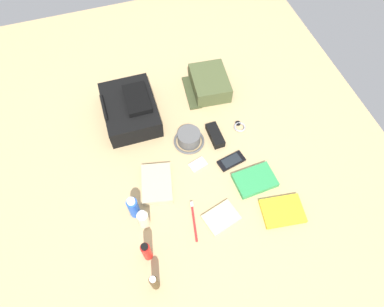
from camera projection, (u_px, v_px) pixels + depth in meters
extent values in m
cube|color=tan|center=(192.00, 159.00, 1.67)|extent=(2.64, 2.02, 0.02)
cube|color=black|center=(130.00, 110.00, 1.74)|extent=(0.36, 0.27, 0.11)
cube|color=black|center=(137.00, 99.00, 1.69)|extent=(0.20, 0.12, 0.03)
cylinder|color=black|center=(104.00, 107.00, 1.66)|extent=(0.16, 0.02, 0.02)
cube|color=#47512D|center=(210.00, 83.00, 1.85)|extent=(0.27, 0.21, 0.09)
cube|color=#394124|center=(192.00, 92.00, 1.86)|extent=(0.24, 0.09, 0.01)
cylinder|color=#545454|center=(189.00, 137.00, 1.67)|extent=(0.12, 0.12, 0.07)
torus|color=#545454|center=(189.00, 141.00, 1.70)|extent=(0.16, 0.16, 0.01)
cylinder|color=#473319|center=(155.00, 283.00, 1.30)|extent=(0.03, 0.03, 0.13)
cylinder|color=silver|center=(153.00, 279.00, 1.24)|extent=(0.02, 0.02, 0.01)
cylinder|color=red|center=(147.00, 252.00, 1.35)|extent=(0.04, 0.04, 0.14)
cylinder|color=black|center=(144.00, 247.00, 1.29)|extent=(0.03, 0.03, 0.01)
cylinder|color=beige|center=(144.00, 220.00, 1.44)|extent=(0.05, 0.05, 0.11)
cylinder|color=silver|center=(142.00, 215.00, 1.39)|extent=(0.04, 0.04, 0.01)
cylinder|color=blue|center=(134.00, 208.00, 1.45)|extent=(0.05, 0.05, 0.13)
cylinder|color=silver|center=(131.00, 201.00, 1.39)|extent=(0.04, 0.04, 0.01)
cube|color=yellow|center=(282.00, 211.00, 1.50)|extent=(0.16, 0.20, 0.02)
cube|color=white|center=(282.00, 211.00, 1.51)|extent=(0.15, 0.20, 0.01)
cube|color=#2D934C|center=(255.00, 180.00, 1.58)|extent=(0.14, 0.20, 0.03)
cube|color=white|center=(255.00, 180.00, 1.58)|extent=(0.14, 0.19, 0.02)
cube|color=black|center=(231.00, 161.00, 1.64)|extent=(0.09, 0.14, 0.01)
cube|color=black|center=(231.00, 160.00, 1.63)|extent=(0.07, 0.10, 0.00)
cube|color=#B7B7BC|center=(198.00, 164.00, 1.63)|extent=(0.07, 0.10, 0.01)
cylinder|color=silver|center=(201.00, 163.00, 1.63)|extent=(0.03, 0.03, 0.00)
torus|color=#99999E|center=(240.00, 127.00, 1.74)|extent=(0.06, 0.06, 0.01)
cylinder|color=black|center=(238.00, 123.00, 1.76)|extent=(0.03, 0.03, 0.01)
cylinder|color=red|center=(194.00, 221.00, 1.48)|extent=(0.18, 0.04, 0.01)
cube|color=white|center=(192.00, 204.00, 1.51)|extent=(0.02, 0.02, 0.01)
cube|color=beige|center=(221.00, 218.00, 1.49)|extent=(0.15, 0.17, 0.02)
cube|color=#C6B289|center=(157.00, 184.00, 1.56)|extent=(0.22, 0.18, 0.04)
cube|color=black|center=(215.00, 135.00, 1.70)|extent=(0.14, 0.06, 0.04)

